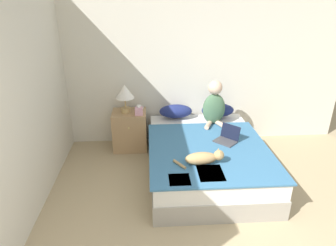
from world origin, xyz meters
TOP-DOWN VIEW (x-y plane):
  - wall_back at (0.00, 3.45)m, footprint 5.06×0.05m
  - wall_side at (-2.06, 1.71)m, footprint 0.05×4.42m
  - bed at (0.06, 2.32)m, footprint 1.58×2.11m
  - pillow_near at (-0.28, 3.22)m, footprint 0.53×0.27m
  - pillow_far at (0.41, 3.22)m, footprint 0.53×0.27m
  - person_sitting at (0.28, 2.93)m, footprint 0.36×0.35m
  - cat_tabby at (-0.07, 1.76)m, footprint 0.61×0.20m
  - laptop_open at (0.35, 2.32)m, footprint 0.37×0.38m
  - nightstand at (-1.04, 3.15)m, footprint 0.54×0.46m
  - table_lamp at (-1.08, 3.13)m, footprint 0.29×0.29m
  - tissue_box at (-0.87, 3.04)m, footprint 0.12×0.12m
  - coffee_mug at (-0.87, 3.23)m, footprint 0.12×0.07m

SIDE VIEW (x-z plane):
  - bed at x=0.06m, z-range 0.00..0.49m
  - nightstand at x=-1.04m, z-range 0.00..0.64m
  - laptop_open at x=0.35m, z-range 0.43..0.65m
  - cat_tabby at x=-0.07m, z-range 0.49..0.67m
  - pillow_near at x=-0.28m, z-range 0.49..0.71m
  - pillow_far at x=0.41m, z-range 0.49..0.71m
  - coffee_mug at x=-0.87m, z-range 0.64..0.72m
  - tissue_box at x=-0.87m, z-range 0.62..0.76m
  - person_sitting at x=0.28m, z-range 0.46..1.15m
  - table_lamp at x=-1.08m, z-range 0.73..1.18m
  - wall_back at x=0.00m, z-range 0.00..2.55m
  - wall_side at x=-2.06m, z-range 0.00..2.55m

